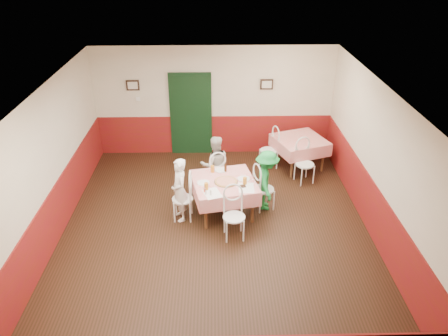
{
  "coord_description": "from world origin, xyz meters",
  "views": [
    {
      "loc": [
        -0.0,
        -7.01,
        5.09
      ],
      "look_at": [
        0.18,
        0.57,
        1.05
      ],
      "focal_mm": 35.0,
      "sensor_mm": 36.0,
      "label": 1
    }
  ],
  "objects_px": {
    "pizza": "(226,181)",
    "beer_bottle": "(226,167)",
    "glass_b": "(245,181)",
    "wallet": "(243,186)",
    "chair_near": "(234,217)",
    "diner_right": "(267,180)",
    "glass_a": "(206,186)",
    "chair_second_b": "(305,164)",
    "chair_left": "(183,199)",
    "diner_left": "(180,190)",
    "chair_second_a": "(269,151)",
    "second_table": "(299,153)",
    "diner_far": "(215,165)",
    "chair_right": "(264,189)",
    "main_table": "(224,197)",
    "glass_c": "(213,169)"
  },
  "relations": [
    {
      "from": "chair_left",
      "to": "chair_right",
      "type": "relative_size",
      "value": 1.0
    },
    {
      "from": "chair_left",
      "to": "glass_c",
      "type": "height_order",
      "value": "glass_c"
    },
    {
      "from": "main_table",
      "to": "wallet",
      "type": "xyz_separation_m",
      "value": [
        0.36,
        -0.24,
        0.4
      ]
    },
    {
      "from": "main_table",
      "to": "second_table",
      "type": "xyz_separation_m",
      "value": [
        1.89,
        2.0,
        0.0
      ]
    },
    {
      "from": "beer_bottle",
      "to": "second_table",
      "type": "bearing_deg",
      "value": 41.19
    },
    {
      "from": "second_table",
      "to": "glass_b",
      "type": "bearing_deg",
      "value": -124.73
    },
    {
      "from": "chair_right",
      "to": "beer_bottle",
      "type": "bearing_deg",
      "value": 54.61
    },
    {
      "from": "second_table",
      "to": "diner_right",
      "type": "relative_size",
      "value": 0.86
    },
    {
      "from": "wallet",
      "to": "chair_second_a",
      "type": "bearing_deg",
      "value": 59.41
    },
    {
      "from": "main_table",
      "to": "diner_far",
      "type": "relative_size",
      "value": 0.92
    },
    {
      "from": "diner_right",
      "to": "diner_far",
      "type": "bearing_deg",
      "value": 57.83
    },
    {
      "from": "glass_b",
      "to": "wallet",
      "type": "height_order",
      "value": "glass_b"
    },
    {
      "from": "second_table",
      "to": "diner_right",
      "type": "distance_m",
      "value": 2.1
    },
    {
      "from": "wallet",
      "to": "chair_right",
      "type": "bearing_deg",
      "value": 29.71
    },
    {
      "from": "beer_bottle",
      "to": "glass_c",
      "type": "bearing_deg",
      "value": -177.77
    },
    {
      "from": "chair_right",
      "to": "pizza",
      "type": "relative_size",
      "value": 2.01
    },
    {
      "from": "chair_right",
      "to": "beer_bottle",
      "type": "relative_size",
      "value": 4.64
    },
    {
      "from": "diner_left",
      "to": "diner_far",
      "type": "bearing_deg",
      "value": 128.5
    },
    {
      "from": "main_table",
      "to": "glass_b",
      "type": "bearing_deg",
      "value": -18.46
    },
    {
      "from": "chair_second_b",
      "to": "glass_a",
      "type": "xyz_separation_m",
      "value": [
        -2.24,
        -1.58,
        0.38
      ]
    },
    {
      "from": "second_table",
      "to": "chair_near",
      "type": "distance_m",
      "value": 3.32
    },
    {
      "from": "chair_second_b",
      "to": "glass_a",
      "type": "bearing_deg",
      "value": -164.41
    },
    {
      "from": "pizza",
      "to": "diner_far",
      "type": "xyz_separation_m",
      "value": [
        -0.21,
        0.94,
        -0.11
      ]
    },
    {
      "from": "diner_right",
      "to": "chair_near",
      "type": "bearing_deg",
      "value": 146.19
    },
    {
      "from": "chair_near",
      "to": "glass_a",
      "type": "distance_m",
      "value": 0.82
    },
    {
      "from": "chair_left",
      "to": "chair_second_a",
      "type": "bearing_deg",
      "value": 139.87
    },
    {
      "from": "chair_left",
      "to": "beer_bottle",
      "type": "relative_size",
      "value": 4.64
    },
    {
      "from": "chair_second_a",
      "to": "glass_c",
      "type": "relative_size",
      "value": 6.13
    },
    {
      "from": "chair_left",
      "to": "diner_left",
      "type": "xyz_separation_m",
      "value": [
        -0.05,
        -0.01,
        0.22
      ]
    },
    {
      "from": "wallet",
      "to": "diner_far",
      "type": "xyz_separation_m",
      "value": [
        -0.54,
        1.13,
        -0.11
      ]
    },
    {
      "from": "diner_right",
      "to": "glass_a",
      "type": "bearing_deg",
      "value": 113.83
    },
    {
      "from": "main_table",
      "to": "glass_a",
      "type": "relative_size",
      "value": 8.61
    },
    {
      "from": "pizza",
      "to": "chair_second_a",
      "type": "bearing_deg",
      "value": 61.76
    },
    {
      "from": "glass_c",
      "to": "diner_right",
      "type": "xyz_separation_m",
      "value": [
        1.11,
        -0.19,
        -0.18
      ]
    },
    {
      "from": "chair_second_a",
      "to": "wallet",
      "type": "relative_size",
      "value": 8.18
    },
    {
      "from": "second_table",
      "to": "chair_near",
      "type": "height_order",
      "value": "chair_near"
    },
    {
      "from": "chair_right",
      "to": "diner_right",
      "type": "relative_size",
      "value": 0.69
    },
    {
      "from": "wallet",
      "to": "diner_right",
      "type": "bearing_deg",
      "value": 27.59
    },
    {
      "from": "main_table",
      "to": "chair_left",
      "type": "xyz_separation_m",
      "value": [
        -0.83,
        -0.17,
        0.08
      ]
    },
    {
      "from": "glass_a",
      "to": "diner_left",
      "type": "xyz_separation_m",
      "value": [
        -0.53,
        0.15,
        -0.17
      ]
    },
    {
      "from": "pizza",
      "to": "main_table",
      "type": "bearing_deg",
      "value": 123.86
    },
    {
      "from": "chair_second_b",
      "to": "diner_right",
      "type": "xyz_separation_m",
      "value": [
        -1.01,
        -1.08,
        0.2
      ]
    },
    {
      "from": "pizza",
      "to": "beer_bottle",
      "type": "bearing_deg",
      "value": 89.45
    },
    {
      "from": "glass_c",
      "to": "diner_far",
      "type": "relative_size",
      "value": 0.11
    },
    {
      "from": "glass_c",
      "to": "diner_left",
      "type": "distance_m",
      "value": 0.87
    },
    {
      "from": "glass_a",
      "to": "pizza",
      "type": "bearing_deg",
      "value": 35.62
    },
    {
      "from": "chair_left",
      "to": "wallet",
      "type": "relative_size",
      "value": 8.18
    },
    {
      "from": "chair_near",
      "to": "diner_right",
      "type": "height_order",
      "value": "diner_right"
    },
    {
      "from": "chair_near",
      "to": "main_table",
      "type": "bearing_deg",
      "value": 95.83
    },
    {
      "from": "chair_second_a",
      "to": "diner_right",
      "type": "relative_size",
      "value": 0.69
    }
  ]
}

